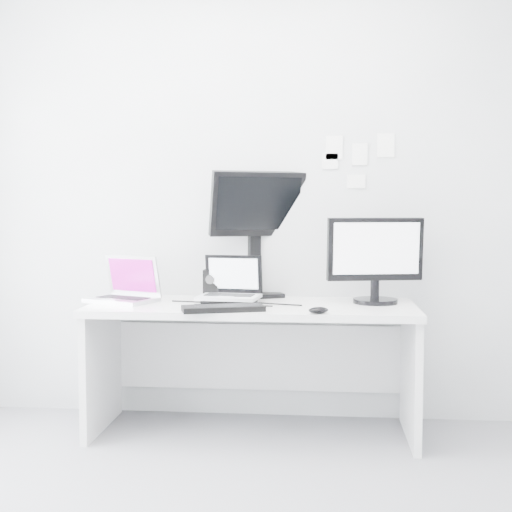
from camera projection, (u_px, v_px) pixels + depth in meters
name	position (u px, v px, depth m)	size (l,w,h in m)	color
back_wall	(259.00, 194.00, 4.10)	(3.60, 3.60, 0.00)	silver
desk	(253.00, 369.00, 3.83)	(1.80, 0.70, 0.73)	white
macbook	(121.00, 278.00, 3.87)	(0.37, 0.28, 0.28)	silver
speaker	(211.00, 285.00, 3.99)	(0.09, 0.09, 0.18)	black
dell_laptop	(229.00, 279.00, 3.81)	(0.33, 0.26, 0.28)	silver
rear_monitor	(256.00, 233.00, 4.08)	(0.57, 0.20, 0.77)	black
samsung_monitor	(376.00, 259.00, 3.82)	(0.54, 0.25, 0.50)	black
keyboard	(223.00, 308.00, 3.55)	(0.42, 0.15, 0.03)	black
mouse	(318.00, 310.00, 3.46)	(0.11, 0.07, 0.03)	black
wall_note_0	(334.00, 148.00, 4.04)	(0.10, 0.00, 0.14)	white
wall_note_1	(360.00, 154.00, 4.03)	(0.09, 0.00, 0.13)	white
wall_note_2	(386.00, 145.00, 4.01)	(0.10, 0.00, 0.14)	white
wall_note_3	(356.00, 182.00, 4.04)	(0.11, 0.00, 0.08)	white
wall_note_4	(330.00, 161.00, 4.05)	(0.10, 0.00, 0.09)	white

